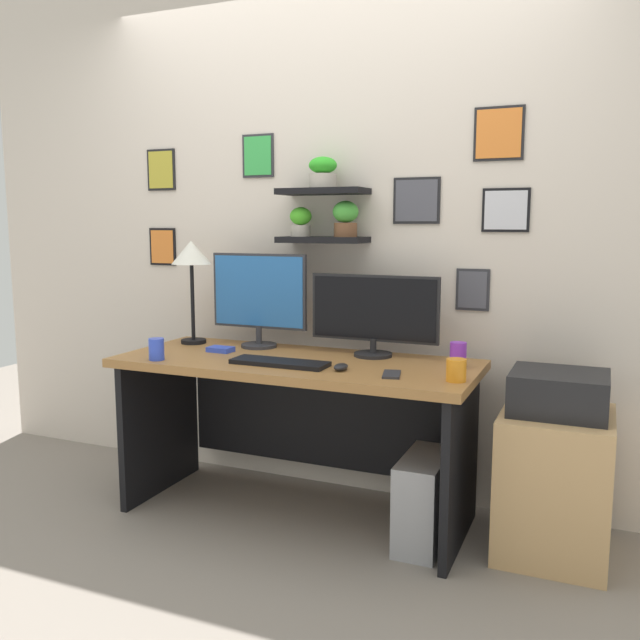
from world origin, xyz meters
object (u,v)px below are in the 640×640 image
(monitor_right, at_px, (374,313))
(scissors_tray, at_px, (221,349))
(desk_lamp, at_px, (191,260))
(computer_tower_right, at_px, (424,500))
(cell_phone, at_px, (392,374))
(desk, at_px, (301,401))
(computer_mouse, at_px, (341,367))
(printer, at_px, (559,393))
(coffee_mug, at_px, (456,370))
(monitor_left, at_px, (259,296))
(drawer_cabinet, at_px, (554,483))
(water_cup, at_px, (458,355))
(pen_cup, at_px, (156,349))
(keyboard, at_px, (280,363))

(monitor_right, height_order, scissors_tray, monitor_right)
(monitor_right, xyz_separation_m, desk_lamp, (-0.97, -0.04, 0.23))
(computer_tower_right, bearing_deg, cell_phone, -142.46)
(desk, xyz_separation_m, computer_tower_right, (0.63, -0.11, -0.35))
(computer_mouse, xyz_separation_m, scissors_tray, (-0.69, 0.16, -0.00))
(desk, height_order, printer, printer)
(coffee_mug, bearing_deg, computer_tower_right, 146.92)
(monitor_left, distance_m, desk_lamp, 0.41)
(cell_phone, bearing_deg, scissors_tray, 156.15)
(computer_tower_right, bearing_deg, printer, 15.24)
(desk_lamp, distance_m, printer, 1.88)
(scissors_tray, height_order, printer, scissors_tray)
(drawer_cabinet, bearing_deg, cell_phone, -159.75)
(printer, bearing_deg, monitor_right, 171.39)
(monitor_left, bearing_deg, printer, -5.02)
(desk, height_order, cell_phone, cell_phone)
(desk_lamp, height_order, water_cup, desk_lamp)
(cell_phone, bearing_deg, water_cup, 37.54)
(desk, distance_m, printer, 1.15)
(pen_cup, bearing_deg, desk, 28.57)
(desk, height_order, scissors_tray, scissors_tray)
(computer_mouse, bearing_deg, monitor_left, 148.60)
(desk_lamp, xyz_separation_m, pen_cup, (0.09, -0.43, -0.39))
(monitor_left, relative_size, keyboard, 1.17)
(monitor_left, relative_size, pen_cup, 5.14)
(monitor_left, relative_size, computer_tower_right, 1.28)
(monitor_right, distance_m, water_cup, 0.45)
(monitor_left, xyz_separation_m, monitor_right, (0.61, 0.00, -0.05))
(desk, xyz_separation_m, printer, (1.14, 0.04, 0.15))
(computer_mouse, height_order, scissors_tray, computer_mouse)
(scissors_tray, height_order, drawer_cabinet, scissors_tray)
(desk, xyz_separation_m, keyboard, (-0.01, -0.19, 0.22))
(desk_lamp, xyz_separation_m, scissors_tray, (0.25, -0.15, -0.42))
(monitor_right, distance_m, keyboard, 0.51)
(computer_mouse, distance_m, cell_phone, 0.23)
(coffee_mug, bearing_deg, pen_cup, -174.91)
(desk, bearing_deg, monitor_right, 28.08)
(cell_phone, relative_size, coffee_mug, 1.56)
(monitor_right, height_order, printer, monitor_right)
(cell_phone, bearing_deg, drawer_cabinet, 6.85)
(pen_cup, distance_m, computer_tower_right, 1.37)
(scissors_tray, relative_size, computer_tower_right, 0.30)
(monitor_left, relative_size, cell_phone, 3.67)
(monitor_left, relative_size, computer_mouse, 5.71)
(computer_mouse, bearing_deg, computer_tower_right, 13.84)
(water_cup, height_order, printer, water_cup)
(keyboard, distance_m, cell_phone, 0.52)
(printer, bearing_deg, drawer_cabinet, -90.00)
(monitor_right, height_order, desk_lamp, desk_lamp)
(coffee_mug, bearing_deg, drawer_cabinet, 31.68)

